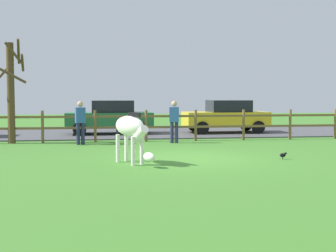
% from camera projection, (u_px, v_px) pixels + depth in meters
% --- Properties ---
extents(ground_plane, '(60.00, 60.00, 0.00)m').
position_uv_depth(ground_plane, '(189.00, 158.00, 13.38)').
color(ground_plane, '#3D7528').
extents(parking_asphalt, '(28.00, 7.40, 0.05)m').
position_uv_depth(parking_asphalt, '(155.00, 132.00, 22.56)').
color(parking_asphalt, '#47474C').
rests_on(parking_asphalt, ground_plane).
extents(paddock_fence, '(20.44, 0.11, 1.26)m').
position_uv_depth(paddock_fence, '(146.00, 123.00, 18.15)').
color(paddock_fence, brown).
rests_on(paddock_fence, ground_plane).
extents(bare_tree, '(1.48, 1.50, 4.00)m').
position_uv_depth(bare_tree, '(11.00, 89.00, 17.27)').
color(bare_tree, '#513A23').
rests_on(bare_tree, ground_plane).
extents(zebra, '(1.16, 1.75, 1.41)m').
position_uv_depth(zebra, '(131.00, 130.00, 12.28)').
color(zebra, white).
rests_on(zebra, ground_plane).
extents(crow_on_grass, '(0.21, 0.10, 0.20)m').
position_uv_depth(crow_on_grass, '(283.00, 155.00, 13.17)').
color(crow_on_grass, black).
rests_on(crow_on_grass, ground_plane).
extents(parked_car_green, '(4.07, 2.01, 1.56)m').
position_uv_depth(parked_car_green, '(110.00, 117.00, 21.05)').
color(parked_car_green, '#236B38').
rests_on(parked_car_green, parking_asphalt).
extents(parked_car_yellow, '(4.05, 1.98, 1.56)m').
position_uv_depth(parked_car_yellow, '(226.00, 116.00, 21.68)').
color(parked_car_yellow, yellow).
rests_on(parked_car_yellow, parking_asphalt).
extents(visitor_left_of_tree, '(0.40, 0.29, 1.64)m').
position_uv_depth(visitor_left_of_tree, '(174.00, 120.00, 17.50)').
color(visitor_left_of_tree, '#232847').
rests_on(visitor_left_of_tree, ground_plane).
extents(visitor_right_of_tree, '(0.41, 0.31, 1.64)m').
position_uv_depth(visitor_right_of_tree, '(80.00, 121.00, 16.92)').
color(visitor_right_of_tree, '#232847').
rests_on(visitor_right_of_tree, ground_plane).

